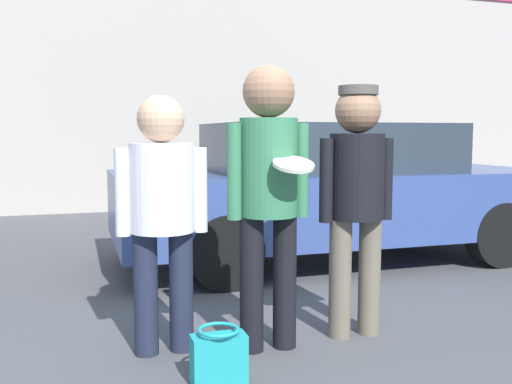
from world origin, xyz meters
TOP-DOWN VIEW (x-y plane):
  - ground_plane at (0.00, 0.00)m, footprint 56.00×56.00m
  - storefront_building at (0.00, 6.94)m, footprint 24.00×0.22m
  - person_left at (-0.62, 0.14)m, footprint 0.56×0.39m
  - person_middle_with_frisbee at (0.02, -0.01)m, footprint 0.53×0.55m
  - person_right at (0.66, 0.05)m, footprint 0.53×0.36m
  - parked_car_near at (1.53, 2.27)m, footprint 4.67×1.95m
  - shrub at (2.29, 6.15)m, footprint 1.21×1.21m
  - handbag at (-0.41, -0.42)m, footprint 0.30×0.23m

SIDE VIEW (x-z plane):
  - ground_plane at x=0.00m, z-range 0.00..0.00m
  - handbag at x=-0.41m, z-range -0.01..0.31m
  - shrub at x=2.29m, z-range 0.00..1.21m
  - parked_car_near at x=1.53m, z-range 0.02..1.49m
  - person_left at x=-0.62m, z-range 0.15..1.75m
  - person_right at x=0.66m, z-range 0.17..1.85m
  - person_middle_with_frisbee at x=0.02m, z-range 0.19..1.97m
  - storefront_building at x=0.00m, z-range 0.03..4.47m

